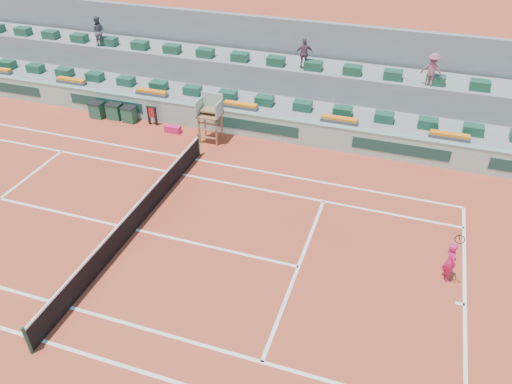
% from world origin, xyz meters
% --- Properties ---
extents(ground, '(90.00, 90.00, 0.00)m').
position_xyz_m(ground, '(0.00, 0.00, 0.00)').
color(ground, '#A83820').
rests_on(ground, ground).
extents(seating_tier_lower, '(36.00, 4.00, 1.20)m').
position_xyz_m(seating_tier_lower, '(0.00, 10.70, 0.60)').
color(seating_tier_lower, gray).
rests_on(seating_tier_lower, ground).
extents(seating_tier_upper, '(36.00, 2.40, 2.60)m').
position_xyz_m(seating_tier_upper, '(0.00, 12.30, 1.30)').
color(seating_tier_upper, gray).
rests_on(seating_tier_upper, ground).
extents(stadium_back_wall, '(36.00, 0.40, 4.40)m').
position_xyz_m(stadium_back_wall, '(0.00, 13.90, 2.20)').
color(stadium_back_wall, gray).
rests_on(stadium_back_wall, ground).
extents(player_bag, '(0.81, 0.36, 0.36)m').
position_xyz_m(player_bag, '(-2.20, 7.60, 0.18)').
color(player_bag, '#D71C61').
rests_on(player_bag, ground).
extents(spectator_left, '(0.98, 0.88, 1.66)m').
position_xyz_m(spectator_left, '(-8.48, 11.47, 3.43)').
color(spectator_left, '#52515E').
rests_on(spectator_left, seating_tier_upper).
extents(spectator_mid, '(0.99, 0.68, 1.56)m').
position_xyz_m(spectator_mid, '(3.49, 11.73, 3.38)').
color(spectator_mid, '#684551').
rests_on(spectator_mid, seating_tier_upper).
extents(spectator_right, '(1.11, 0.77, 1.58)m').
position_xyz_m(spectator_right, '(9.74, 11.47, 3.39)').
color(spectator_right, '#A65363').
rests_on(spectator_right, seating_tier_upper).
extents(court_lines, '(23.89, 11.09, 0.01)m').
position_xyz_m(court_lines, '(0.00, 0.00, 0.01)').
color(court_lines, white).
rests_on(court_lines, ground).
extents(tennis_net, '(0.10, 11.97, 1.10)m').
position_xyz_m(tennis_net, '(0.00, 0.00, 0.53)').
color(tennis_net, black).
rests_on(tennis_net, ground).
extents(advertising_hoarding, '(36.00, 0.34, 1.26)m').
position_xyz_m(advertising_hoarding, '(0.02, 8.50, 0.63)').
color(advertising_hoarding, '#96BDA7').
rests_on(advertising_hoarding, ground).
extents(umpire_chair, '(1.10, 0.90, 2.40)m').
position_xyz_m(umpire_chair, '(0.00, 7.50, 1.54)').
color(umpire_chair, brown).
rests_on(umpire_chair, ground).
extents(seat_row_lower, '(32.90, 0.60, 0.44)m').
position_xyz_m(seat_row_lower, '(0.00, 9.80, 1.42)').
color(seat_row_lower, '#184A32').
rests_on(seat_row_lower, seating_tier_lower).
extents(seat_row_upper, '(32.90, 0.60, 0.44)m').
position_xyz_m(seat_row_upper, '(0.00, 11.70, 2.82)').
color(seat_row_upper, '#184A32').
rests_on(seat_row_upper, seating_tier_upper).
extents(flower_planters, '(26.80, 0.36, 0.28)m').
position_xyz_m(flower_planters, '(-1.50, 9.00, 1.33)').
color(flower_planters, '#4C4C4C').
rests_on(flower_planters, seating_tier_lower).
extents(drink_cooler_a, '(0.71, 0.61, 0.84)m').
position_xyz_m(drink_cooler_a, '(-4.90, 7.98, 0.42)').
color(drink_cooler_a, '#1A4F36').
rests_on(drink_cooler_a, ground).
extents(drink_cooler_b, '(0.79, 0.68, 0.84)m').
position_xyz_m(drink_cooler_b, '(-5.83, 8.08, 0.42)').
color(drink_cooler_b, '#1A4F36').
rests_on(drink_cooler_b, ground).
extents(drink_cooler_c, '(0.74, 0.64, 0.84)m').
position_xyz_m(drink_cooler_c, '(-6.81, 7.90, 0.42)').
color(drink_cooler_c, '#1A4F36').
rests_on(drink_cooler_c, ground).
extents(towel_rack, '(0.61, 0.10, 1.03)m').
position_xyz_m(towel_rack, '(-3.57, 8.02, 0.60)').
color(towel_rack, black).
rests_on(towel_rack, ground).
extents(tennis_player, '(0.55, 0.89, 2.28)m').
position_xyz_m(tennis_player, '(11.26, 1.06, 0.77)').
color(tennis_player, '#D71C61').
rests_on(tennis_player, ground).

